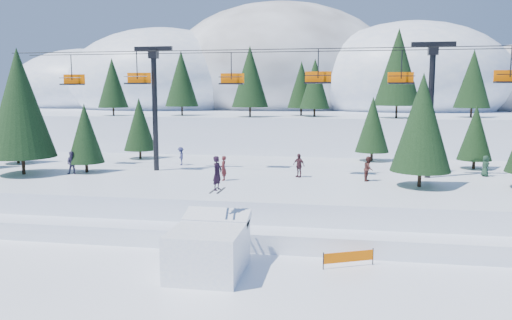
% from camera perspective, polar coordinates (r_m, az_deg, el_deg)
% --- Properties ---
extents(ground, '(160.00, 160.00, 0.00)m').
position_cam_1_polar(ground, '(24.32, -6.33, -14.05)').
color(ground, white).
rests_on(ground, ground).
extents(mid_shelf, '(70.00, 22.00, 2.50)m').
position_cam_1_polar(mid_shelf, '(40.93, 0.62, -3.23)').
color(mid_shelf, white).
rests_on(mid_shelf, ground).
extents(berm, '(70.00, 6.00, 1.10)m').
position_cam_1_polar(berm, '(31.51, -2.29, -7.86)').
color(berm, white).
rests_on(berm, ground).
extents(mountain_ridge, '(119.00, 60.00, 26.46)m').
position_cam_1_polar(mountain_ridge, '(95.74, 2.89, 8.03)').
color(mountain_ridge, white).
rests_on(mountain_ridge, ground).
extents(jump_kicker, '(3.48, 4.75, 5.74)m').
position_cam_1_polar(jump_kicker, '(25.47, -5.40, -9.91)').
color(jump_kicker, white).
rests_on(jump_kicker, ground).
extents(chairlift, '(46.00, 3.21, 10.28)m').
position_cam_1_polar(chairlift, '(40.02, 2.95, 8.13)').
color(chairlift, black).
rests_on(chairlift, mid_shelf).
extents(conifer_stand, '(63.15, 17.23, 10.02)m').
position_cam_1_polar(conifer_stand, '(39.76, 5.40, 4.96)').
color(conifer_stand, black).
rests_on(conifer_stand, mid_shelf).
extents(distant_skiers, '(33.35, 8.21, 1.85)m').
position_cam_1_polar(distant_skiers, '(39.85, -0.85, -0.41)').
color(distant_skiers, '#45232A').
rests_on(distant_skiers, mid_shelf).
extents(banner_near, '(2.61, 1.23, 0.90)m').
position_cam_1_polar(banner_near, '(26.77, 10.53, -10.84)').
color(banner_near, black).
rests_on(banner_near, ground).
extents(banner_far, '(2.64, 1.15, 0.90)m').
position_cam_1_polar(banner_far, '(29.31, 12.90, -9.27)').
color(banner_far, black).
rests_on(banner_far, ground).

